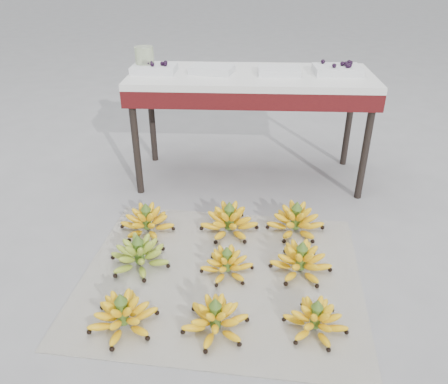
{
  "coord_description": "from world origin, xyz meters",
  "views": [
    {
      "loc": [
        0.1,
        -1.54,
        1.31
      ],
      "look_at": [
        0.01,
        0.29,
        0.28
      ],
      "focal_mm": 35.0,
      "sensor_mm": 36.0,
      "label": 1
    }
  ],
  "objects_px": {
    "newspaper_mat": "(221,275)",
    "bunch_front_left": "(123,315)",
    "bunch_back_center": "(229,221)",
    "tray_left": "(212,69)",
    "vendor_table": "(251,86)",
    "tray_far_left": "(154,68)",
    "bunch_back_right": "(296,221)",
    "glass_jar": "(145,59)",
    "bunch_front_right": "(316,319)",
    "bunch_mid_right": "(301,261)",
    "bunch_back_left": "(147,221)",
    "tray_right": "(279,71)",
    "bunch_mid_left": "(139,255)",
    "bunch_front_center": "(215,319)",
    "tray_far_right": "(338,69)",
    "bunch_mid_center": "(227,264)"
  },
  "relations": [
    {
      "from": "tray_right",
      "to": "vendor_table",
      "type": "bearing_deg",
      "value": 175.67
    },
    {
      "from": "bunch_front_left",
      "to": "tray_left",
      "type": "height_order",
      "value": "tray_left"
    },
    {
      "from": "vendor_table",
      "to": "tray_left",
      "type": "relative_size",
      "value": 5.22
    },
    {
      "from": "vendor_table",
      "to": "bunch_mid_right",
      "type": "bearing_deg",
      "value": -75.82
    },
    {
      "from": "bunch_mid_left",
      "to": "bunch_back_left",
      "type": "bearing_deg",
      "value": 118.17
    },
    {
      "from": "bunch_back_right",
      "to": "tray_left",
      "type": "height_order",
      "value": "tray_left"
    },
    {
      "from": "bunch_front_center",
      "to": "bunch_back_center",
      "type": "distance_m",
      "value": 0.68
    },
    {
      "from": "vendor_table",
      "to": "tray_far_left",
      "type": "distance_m",
      "value": 0.57
    },
    {
      "from": "tray_far_right",
      "to": "bunch_front_right",
      "type": "bearing_deg",
      "value": -100.14
    },
    {
      "from": "bunch_mid_left",
      "to": "tray_far_left",
      "type": "xyz_separation_m",
      "value": [
        -0.06,
        0.94,
        0.63
      ]
    },
    {
      "from": "newspaper_mat",
      "to": "bunch_front_left",
      "type": "xyz_separation_m",
      "value": [
        -0.37,
        -0.33,
        0.06
      ]
    },
    {
      "from": "bunch_front_right",
      "to": "tray_far_left",
      "type": "relative_size",
      "value": 1.15
    },
    {
      "from": "glass_jar",
      "to": "bunch_mid_right",
      "type": "bearing_deg",
      "value": -48.68
    },
    {
      "from": "bunch_front_left",
      "to": "vendor_table",
      "type": "bearing_deg",
      "value": 60.8
    },
    {
      "from": "bunch_back_center",
      "to": "tray_left",
      "type": "distance_m",
      "value": 0.91
    },
    {
      "from": "tray_far_left",
      "to": "tray_far_right",
      "type": "relative_size",
      "value": 0.93
    },
    {
      "from": "vendor_table",
      "to": "tray_far_right",
      "type": "xyz_separation_m",
      "value": [
        0.5,
        0.01,
        0.1
      ]
    },
    {
      "from": "vendor_table",
      "to": "tray_far_left",
      "type": "height_order",
      "value": "tray_far_left"
    },
    {
      "from": "bunch_front_left",
      "to": "bunch_back_left",
      "type": "height_order",
      "value": "bunch_back_left"
    },
    {
      "from": "bunch_back_center",
      "to": "bunch_back_right",
      "type": "distance_m",
      "value": 0.35
    },
    {
      "from": "tray_far_right",
      "to": "glass_jar",
      "type": "height_order",
      "value": "glass_jar"
    },
    {
      "from": "bunch_mid_left",
      "to": "tray_far_left",
      "type": "bearing_deg",
      "value": 117.29
    },
    {
      "from": "bunch_back_right",
      "to": "bunch_mid_left",
      "type": "bearing_deg",
      "value": -139.53
    },
    {
      "from": "bunch_front_left",
      "to": "vendor_table",
      "type": "height_order",
      "value": "vendor_table"
    },
    {
      "from": "vendor_table",
      "to": "tray_far_left",
      "type": "bearing_deg",
      "value": -179.3
    },
    {
      "from": "bunch_front_right",
      "to": "tray_far_left",
      "type": "xyz_separation_m",
      "value": [
        -0.83,
        1.3,
        0.64
      ]
    },
    {
      "from": "bunch_back_left",
      "to": "tray_left",
      "type": "relative_size",
      "value": 1.29
    },
    {
      "from": "bunch_back_right",
      "to": "tray_left",
      "type": "distance_m",
      "value": 1.0
    },
    {
      "from": "bunch_back_right",
      "to": "bunch_front_right",
      "type": "bearing_deg",
      "value": -71.73
    },
    {
      "from": "bunch_mid_center",
      "to": "glass_jar",
      "type": "distance_m",
      "value": 1.33
    },
    {
      "from": "bunch_front_left",
      "to": "bunch_back_left",
      "type": "distance_m",
      "value": 0.66
    },
    {
      "from": "bunch_front_center",
      "to": "bunch_front_right",
      "type": "height_order",
      "value": "bunch_front_center"
    },
    {
      "from": "tray_left",
      "to": "newspaper_mat",
      "type": "bearing_deg",
      "value": -83.79
    },
    {
      "from": "newspaper_mat",
      "to": "bunch_back_left",
      "type": "distance_m",
      "value": 0.53
    },
    {
      "from": "bunch_mid_right",
      "to": "tray_right",
      "type": "relative_size",
      "value": 1.38
    },
    {
      "from": "bunch_mid_right",
      "to": "tray_right",
      "type": "distance_m",
      "value": 1.14
    },
    {
      "from": "newspaper_mat",
      "to": "bunch_back_center",
      "type": "distance_m",
      "value": 0.36
    },
    {
      "from": "bunch_back_left",
      "to": "bunch_back_right",
      "type": "bearing_deg",
      "value": 19.92
    },
    {
      "from": "bunch_back_right",
      "to": "glass_jar",
      "type": "xyz_separation_m",
      "value": [
        -0.87,
        0.65,
        0.68
      ]
    },
    {
      "from": "bunch_front_center",
      "to": "bunch_mid_right",
      "type": "xyz_separation_m",
      "value": [
        0.37,
        0.37,
        0.0
      ]
    },
    {
      "from": "bunch_front_left",
      "to": "tray_right",
      "type": "height_order",
      "value": "tray_right"
    },
    {
      "from": "bunch_front_right",
      "to": "vendor_table",
      "type": "distance_m",
      "value": 1.44
    },
    {
      "from": "bunch_back_center",
      "to": "bunch_front_left",
      "type": "bearing_deg",
      "value": -103.84
    },
    {
      "from": "bunch_mid_right",
      "to": "bunch_back_left",
      "type": "distance_m",
      "value": 0.82
    },
    {
      "from": "bunch_mid_left",
      "to": "bunch_back_left",
      "type": "distance_m",
      "value": 0.29
    },
    {
      "from": "newspaper_mat",
      "to": "bunch_mid_left",
      "type": "bearing_deg",
      "value": 172.83
    },
    {
      "from": "tray_right",
      "to": "bunch_back_left",
      "type": "bearing_deg",
      "value": -136.52
    },
    {
      "from": "vendor_table",
      "to": "tray_left",
      "type": "xyz_separation_m",
      "value": [
        -0.23,
        0.0,
        0.1
      ]
    },
    {
      "from": "bunch_back_right",
      "to": "bunch_front_left",
      "type": "bearing_deg",
      "value": -119.11
    },
    {
      "from": "bunch_front_center",
      "to": "bunch_mid_center",
      "type": "bearing_deg",
      "value": 81.47
    }
  ]
}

